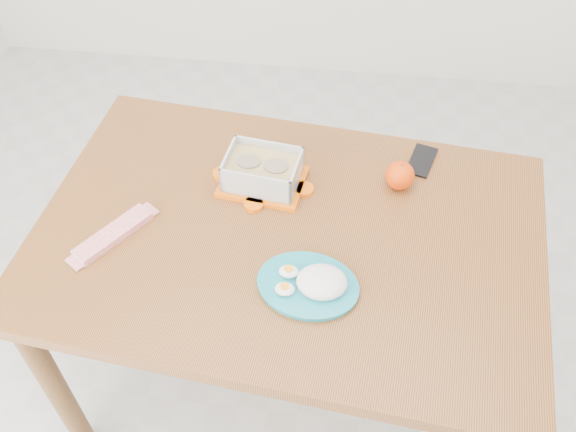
# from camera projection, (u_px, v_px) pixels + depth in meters

# --- Properties ---
(ground) EXTENTS (3.50, 3.50, 0.00)m
(ground) POSITION_uv_depth(u_px,v_px,m) (300.00, 386.00, 2.11)
(ground) COLOR #B7B7B2
(ground) RESTS_ON ground
(dining_table) EXTENTS (1.31, 0.94, 0.75)m
(dining_table) POSITION_uv_depth(u_px,v_px,m) (288.00, 256.00, 1.64)
(dining_table) COLOR brown
(dining_table) RESTS_ON ground
(food_container) EXTENTS (0.23, 0.19, 0.09)m
(food_container) POSITION_uv_depth(u_px,v_px,m) (262.00, 171.00, 1.64)
(food_container) COLOR #FF6807
(food_container) RESTS_ON dining_table
(orange_fruit) EXTENTS (0.08, 0.08, 0.08)m
(orange_fruit) POSITION_uv_depth(u_px,v_px,m) (400.00, 175.00, 1.64)
(orange_fruit) COLOR #EA4E04
(orange_fruit) RESTS_ON dining_table
(rice_plate) EXTENTS (0.26, 0.26, 0.06)m
(rice_plate) POSITION_uv_depth(u_px,v_px,m) (312.00, 283.00, 1.44)
(rice_plate) COLOR teal
(rice_plate) RESTS_ON dining_table
(candy_bar) EXTENTS (0.16, 0.20, 0.02)m
(candy_bar) POSITION_uv_depth(u_px,v_px,m) (113.00, 234.00, 1.55)
(candy_bar) COLOR red
(candy_bar) RESTS_ON dining_table
(smartphone) EXTENTS (0.09, 0.13, 0.01)m
(smartphone) POSITION_uv_depth(u_px,v_px,m) (422.00, 161.00, 1.73)
(smartphone) COLOR black
(smartphone) RESTS_ON dining_table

